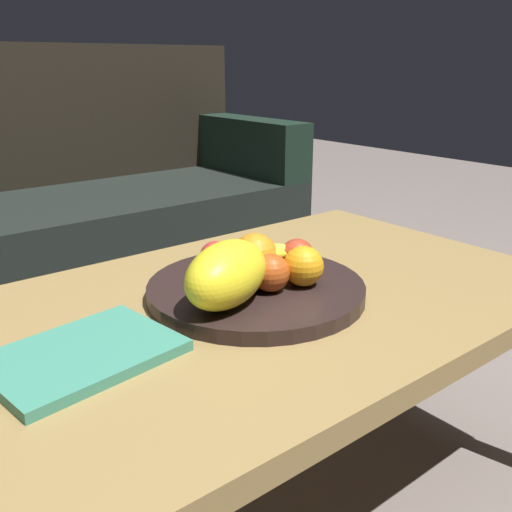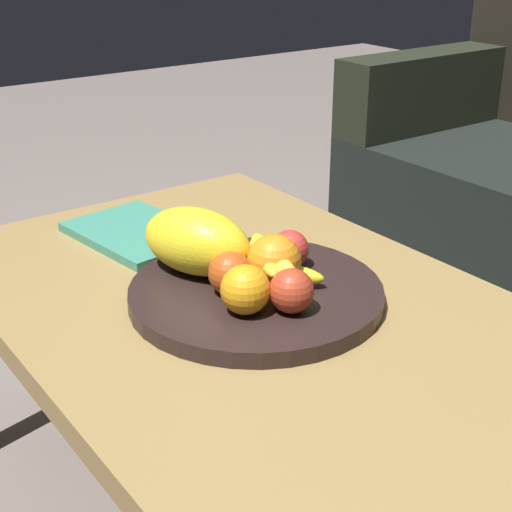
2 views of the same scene
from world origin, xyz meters
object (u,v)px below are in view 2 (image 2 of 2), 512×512
object	(u,v)px
apple_left	(291,291)
banana_bunch	(272,265)
apple_right	(230,273)
orange_left	(245,290)
coffee_table	(259,333)
apple_front	(290,249)
melon_large_front	(197,241)
magazine	(138,233)
orange_front	(275,262)
fruit_bowl	(256,294)

from	to	relation	value
apple_left	banana_bunch	distance (m)	0.10
apple_left	apple_right	size ratio (longest dim) A/B	0.98
orange_left	apple_left	xyz separation A→B (m)	(0.04, 0.05, -0.00)
coffee_table	apple_front	bearing A→B (deg)	114.65
apple_left	banana_bunch	size ratio (longest dim) A/B	0.37
melon_large_front	orange_left	bearing A→B (deg)	-5.85
coffee_table	orange_left	bearing A→B (deg)	-52.01
apple_front	magazine	world-z (taller)	apple_front
coffee_table	apple_left	world-z (taller)	apple_left
orange_front	fruit_bowl	bearing A→B (deg)	-129.16
apple_left	apple_right	world-z (taller)	apple_right
fruit_bowl	orange_front	bearing A→B (deg)	50.84
coffee_table	apple_left	xyz separation A→B (m)	(0.08, -0.00, 0.10)
fruit_bowl	melon_large_front	distance (m)	0.12
coffee_table	apple_front	size ratio (longest dim) A/B	18.09
melon_large_front	banana_bunch	size ratio (longest dim) A/B	1.07
fruit_bowl	magazine	distance (m)	0.33
orange_front	magazine	bearing A→B (deg)	-172.22
banana_bunch	magazine	distance (m)	0.34
orange_front	magazine	world-z (taller)	orange_front
orange_front	magazine	xyz separation A→B (m)	(-0.35, -0.05, -0.06)
fruit_bowl	apple_left	distance (m)	0.10
apple_right	banana_bunch	xyz separation A→B (m)	(0.01, 0.07, -0.00)
apple_front	coffee_table	bearing A→B (deg)	-65.35
melon_large_front	orange_front	distance (m)	0.13
banana_bunch	magazine	bearing A→B (deg)	-170.89
apple_right	magazine	size ratio (longest dim) A/B	0.26
orange_front	apple_left	xyz separation A→B (m)	(0.07, -0.03, -0.01)
coffee_table	banana_bunch	xyz separation A→B (m)	(-0.01, 0.03, 0.10)
melon_large_front	apple_left	world-z (taller)	melon_large_front
coffee_table	orange_left	world-z (taller)	orange_left
apple_front	apple_right	xyz separation A→B (m)	(0.02, -0.13, 0.00)
orange_front	magazine	size ratio (longest dim) A/B	0.33
orange_front	apple_right	distance (m)	0.07
banana_bunch	magazine	world-z (taller)	banana_bunch
coffee_table	orange_front	bearing A→B (deg)	83.61
melon_large_front	banana_bunch	bearing A→B (deg)	36.58
coffee_table	fruit_bowl	world-z (taller)	fruit_bowl
orange_front	apple_right	size ratio (longest dim) A/B	1.26
coffee_table	orange_front	distance (m)	0.12
magazine	apple_left	bearing A→B (deg)	-4.96
apple_left	apple_right	distance (m)	0.10
orange_left	apple_left	size ratio (longest dim) A/B	1.11
coffee_table	magazine	bearing A→B (deg)	-176.75
fruit_bowl	orange_left	bearing A→B (deg)	-46.24
magazine	orange_left	bearing A→B (deg)	-12.53
orange_front	orange_left	distance (m)	0.09
melon_large_front	apple_front	world-z (taller)	melon_large_front
orange_front	apple_right	xyz separation A→B (m)	(-0.02, -0.07, -0.01)
coffee_table	orange_left	size ratio (longest dim) A/B	15.58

